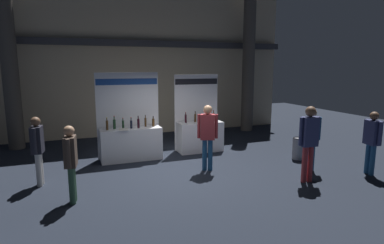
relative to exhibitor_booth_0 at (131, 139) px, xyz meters
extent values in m
plane|color=black|center=(1.05, -1.72, -0.61)|extent=(24.95, 24.95, 0.00)
cube|color=tan|center=(1.05, 3.57, 2.66)|extent=(12.47, 0.25, 6.54)
cube|color=#2D2D33|center=(1.05, 3.26, 2.99)|extent=(12.47, 0.20, 0.24)
cylinder|color=#423D38|center=(-3.36, 2.61, 2.41)|extent=(0.51, 0.51, 6.03)
cylinder|color=#423D38|center=(5.45, 2.61, 2.41)|extent=(0.51, 0.51, 6.03)
cube|color=white|center=(0.00, -0.05, -0.13)|extent=(1.76, 0.60, 0.95)
cube|color=white|center=(0.00, 0.29, 0.67)|extent=(1.85, 0.04, 2.55)
cube|color=navy|center=(0.00, 0.26, 1.67)|extent=(1.80, 0.01, 0.18)
cylinder|color=#472D14|center=(-0.67, -0.10, 0.48)|extent=(0.06, 0.06, 0.27)
cylinder|color=#472D14|center=(-0.67, -0.10, 0.65)|extent=(0.03, 0.03, 0.07)
cylinder|color=gold|center=(-0.67, -0.10, 0.69)|extent=(0.03, 0.03, 0.02)
cylinder|color=#19381E|center=(-0.45, 0.00, 0.48)|extent=(0.08, 0.08, 0.27)
cylinder|color=#19381E|center=(-0.45, 0.00, 0.66)|extent=(0.03, 0.03, 0.09)
cylinder|color=red|center=(-0.45, 0.00, 0.71)|extent=(0.03, 0.03, 0.02)
cylinder|color=#19381E|center=(-0.21, -0.06, 0.46)|extent=(0.06, 0.06, 0.24)
cylinder|color=#19381E|center=(-0.21, -0.06, 0.61)|extent=(0.03, 0.03, 0.06)
cylinder|color=red|center=(-0.21, -0.06, 0.65)|extent=(0.03, 0.03, 0.02)
cylinder|color=black|center=(0.01, -0.10, 0.46)|extent=(0.07, 0.07, 0.23)
cylinder|color=black|center=(0.01, -0.10, 0.61)|extent=(0.03, 0.03, 0.08)
cylinder|color=red|center=(0.01, -0.10, 0.66)|extent=(0.03, 0.03, 0.02)
cylinder|color=black|center=(0.22, -0.13, 0.48)|extent=(0.07, 0.07, 0.27)
cylinder|color=black|center=(0.22, -0.13, 0.65)|extent=(0.03, 0.03, 0.07)
cylinder|color=black|center=(0.22, -0.13, 0.69)|extent=(0.03, 0.03, 0.02)
cylinder|color=#472D14|center=(0.46, 0.02, 0.47)|extent=(0.06, 0.06, 0.26)
cylinder|color=#472D14|center=(0.46, 0.02, 0.64)|extent=(0.03, 0.03, 0.08)
cylinder|color=black|center=(0.46, 0.02, 0.69)|extent=(0.03, 0.03, 0.02)
cylinder|color=#472D14|center=(0.69, -0.02, 0.46)|extent=(0.07, 0.07, 0.23)
cylinder|color=#472D14|center=(0.69, -0.02, 0.60)|extent=(0.03, 0.03, 0.06)
cylinder|color=black|center=(0.69, -0.02, 0.64)|extent=(0.03, 0.03, 0.02)
cube|color=silver|center=(-0.23, -0.23, 0.35)|extent=(0.30, 0.38, 0.02)
cube|color=white|center=(2.26, 0.12, -0.13)|extent=(1.43, 0.60, 0.96)
cube|color=white|center=(2.26, 0.46, 0.62)|extent=(1.50, 0.04, 2.47)
cube|color=black|center=(2.26, 0.44, 1.63)|extent=(1.46, 0.01, 0.18)
cylinder|color=black|center=(1.79, 0.18, 0.48)|extent=(0.06, 0.06, 0.26)
cylinder|color=black|center=(1.79, 0.18, 0.64)|extent=(0.03, 0.03, 0.06)
cylinder|color=red|center=(1.79, 0.18, 0.68)|extent=(0.03, 0.03, 0.02)
cylinder|color=#472D14|center=(2.12, 0.20, 0.48)|extent=(0.06, 0.06, 0.26)
cylinder|color=#472D14|center=(2.12, 0.20, 0.65)|extent=(0.03, 0.03, 0.08)
cylinder|color=black|center=(2.12, 0.20, 0.69)|extent=(0.03, 0.03, 0.02)
cylinder|color=#19381E|center=(2.42, 0.06, 0.48)|extent=(0.06, 0.06, 0.26)
cylinder|color=#19381E|center=(2.42, 0.06, 0.65)|extent=(0.03, 0.03, 0.08)
cylinder|color=red|center=(2.42, 0.06, 0.70)|extent=(0.03, 0.03, 0.02)
cylinder|color=#472D14|center=(2.73, 0.12, 0.49)|extent=(0.07, 0.07, 0.27)
cylinder|color=#472D14|center=(2.73, 0.12, 0.66)|extent=(0.03, 0.03, 0.08)
cylinder|color=red|center=(2.73, 0.12, 0.71)|extent=(0.03, 0.03, 0.02)
cylinder|color=slate|center=(4.66, -1.74, -0.30)|extent=(0.35, 0.35, 0.62)
torus|color=black|center=(4.66, -1.74, 0.02)|extent=(0.35, 0.35, 0.02)
cylinder|color=silver|center=(-2.34, -1.27, -0.22)|extent=(0.12, 0.12, 0.78)
cylinder|color=silver|center=(-2.36, -1.42, -0.22)|extent=(0.12, 0.12, 0.78)
cube|color=#23232D|center=(-2.35, -1.35, 0.47)|extent=(0.27, 0.38, 0.61)
sphere|color=brown|center=(-2.35, -1.35, 0.89)|extent=(0.21, 0.21, 0.21)
cylinder|color=#23232D|center=(-2.32, -1.13, 0.49)|extent=(0.08, 0.08, 0.58)
cylinder|color=#23232D|center=(-2.38, -1.57, 0.49)|extent=(0.08, 0.08, 0.58)
cylinder|color=maroon|center=(3.67, -3.37, -0.17)|extent=(0.12, 0.12, 0.88)
cylinder|color=maroon|center=(3.51, -3.36, -0.17)|extent=(0.12, 0.12, 0.88)
cube|color=navy|center=(3.59, -3.37, 0.62)|extent=(0.39, 0.24, 0.70)
sphere|color=brown|center=(3.59, -3.37, 1.09)|extent=(0.24, 0.24, 0.24)
cylinder|color=navy|center=(3.82, -3.38, 0.63)|extent=(0.08, 0.08, 0.66)
cylinder|color=navy|center=(3.35, -3.35, 0.63)|extent=(0.08, 0.08, 0.66)
cylinder|color=navy|center=(5.48, -3.41, -0.22)|extent=(0.12, 0.12, 0.78)
cylinder|color=navy|center=(5.45, -3.57, -0.22)|extent=(0.12, 0.12, 0.78)
cube|color=navy|center=(5.47, -3.49, 0.48)|extent=(0.30, 0.41, 0.62)
sphere|color=brown|center=(5.47, -3.49, 0.90)|extent=(0.21, 0.21, 0.21)
cylinder|color=navy|center=(5.50, -3.26, 0.49)|extent=(0.08, 0.08, 0.59)
cylinder|color=navy|center=(5.43, -3.72, 0.49)|extent=(0.08, 0.08, 0.59)
cylinder|color=navy|center=(1.78, -1.77, -0.19)|extent=(0.12, 0.12, 0.84)
cylinder|color=navy|center=(1.64, -1.71, -0.19)|extent=(0.12, 0.12, 0.84)
cube|color=maroon|center=(1.71, -1.74, 0.56)|extent=(0.43, 0.35, 0.67)
sphere|color=tan|center=(1.71, -1.74, 1.02)|extent=(0.23, 0.23, 0.23)
cylinder|color=maroon|center=(1.92, -1.83, 0.58)|extent=(0.08, 0.08, 0.63)
cylinder|color=maroon|center=(1.50, -1.64, 0.58)|extent=(0.08, 0.08, 0.63)
cylinder|color=#33563D|center=(-1.65, -2.71, -0.23)|extent=(0.12, 0.12, 0.76)
cylinder|color=#33563D|center=(-1.63, -2.55, -0.23)|extent=(0.12, 0.12, 0.76)
cube|color=#47382D|center=(-1.64, -2.63, 0.46)|extent=(0.27, 0.41, 0.61)
sphere|color=tan|center=(-1.64, -2.63, 0.87)|extent=(0.21, 0.21, 0.21)
cylinder|color=#47382D|center=(-1.67, -2.87, 0.47)|extent=(0.08, 0.08, 0.58)
cylinder|color=#47382D|center=(-1.61, -2.39, 0.47)|extent=(0.08, 0.08, 0.58)
cylinder|color=navy|center=(4.28, -2.75, -0.21)|extent=(0.12, 0.12, 0.80)
cylinder|color=navy|center=(4.14, -2.71, -0.21)|extent=(0.12, 0.12, 0.80)
cube|color=navy|center=(4.21, -2.73, 0.50)|extent=(0.39, 0.30, 0.63)
sphere|color=tan|center=(4.21, -2.73, 0.94)|extent=(0.22, 0.22, 0.22)
cylinder|color=navy|center=(4.42, -2.78, 0.52)|extent=(0.08, 0.08, 0.60)
cylinder|color=navy|center=(4.00, -2.67, 0.52)|extent=(0.08, 0.08, 0.60)
camera|label=1|loc=(-1.54, -9.17, 2.12)|focal=29.71mm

